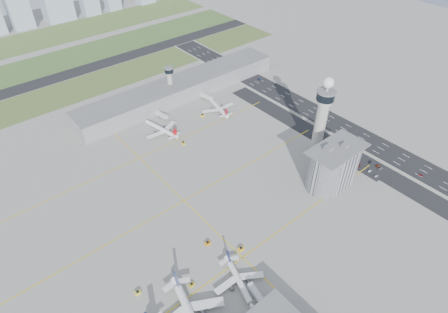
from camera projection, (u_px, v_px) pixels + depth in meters
ground at (256, 198)px, 257.64m from camera, size 1000.00×1000.00×0.00m
grass_strip_0 at (90, 85)px, 381.20m from camera, size 480.00×50.00×0.08m
grass_strip_1 at (62, 61)px, 425.69m from camera, size 480.00×60.00×0.08m
grass_strip_2 at (37, 39)px, 473.15m from camera, size 480.00×70.00×0.08m
runway at (75, 72)px, 403.13m from camera, size 480.00×22.00×0.10m
highway at (355, 135)px, 314.55m from camera, size 28.00×500.00×0.10m
barrier_left at (345, 141)px, 307.27m from camera, size 0.60×500.00×1.20m
barrier_right at (365, 128)px, 321.13m from camera, size 0.60×500.00×1.20m
landside_road at (347, 153)px, 296.24m from camera, size 18.00×260.00×0.08m
parking_lot at (359, 161)px, 288.13m from camera, size 20.00×44.00×0.10m
taxiway_line_h_0 at (243, 258)px, 220.03m from camera, size 260.00×0.60×0.01m
taxiway_line_h_1 at (184, 201)px, 255.63m from camera, size 260.00×0.60×0.01m
taxiway_line_h_2 at (139, 158)px, 291.22m from camera, size 260.00×0.60×0.01m
taxiway_line_v at (184, 201)px, 255.63m from camera, size 0.60×260.00×0.01m
control_tower at (322, 114)px, 275.79m from camera, size 14.00×14.00×64.50m
secondary_tower at (170, 80)px, 349.55m from camera, size 8.60×8.60×31.90m
admin_building at (333, 166)px, 260.62m from camera, size 42.00×24.00×33.50m
terminal_pier at (181, 88)px, 360.23m from camera, size 210.00×32.00×15.80m
airplane_near_b at (190, 312)px, 187.53m from camera, size 47.91×52.96×12.69m
airplane_near_c at (240, 280)px, 203.13m from camera, size 38.61×42.13×9.81m
airplane_far_a at (161, 127)px, 314.70m from camera, size 38.79×43.17×10.51m
airplane_far_b at (218, 105)px, 341.82m from camera, size 38.94×43.22×10.45m
jet_bridge_near_2 at (264, 307)px, 193.39m from camera, size 5.39×14.31×5.70m
jet_bridge_far_0 at (156, 113)px, 335.13m from camera, size 5.39×14.31×5.70m
jet_bridge_far_1 at (201, 95)px, 359.89m from camera, size 5.39×14.31×5.70m
tug_0 at (138, 292)px, 201.68m from camera, size 3.57×2.78×1.86m
tug_1 at (192, 285)px, 205.39m from camera, size 2.87×2.04×1.63m
tug_2 at (241, 249)px, 223.74m from camera, size 3.47×2.43×1.98m
tug_3 at (208, 243)px, 227.01m from camera, size 3.51×2.57×1.93m
tug_4 at (183, 143)px, 304.36m from camera, size 3.02×3.81×1.96m
tug_5 at (203, 115)px, 336.11m from camera, size 3.97×3.31×1.97m
car_lot_0 at (376, 176)px, 274.08m from camera, size 3.60×1.80×1.18m
car_lot_1 at (370, 171)px, 278.63m from camera, size 3.72×1.49×1.20m
car_lot_2 at (358, 166)px, 283.03m from camera, size 4.69×2.24×1.29m
car_lot_3 at (354, 162)px, 286.43m from camera, size 4.45×2.20×1.24m
car_lot_4 at (346, 157)px, 291.33m from camera, size 3.97×1.83×1.32m
car_lot_5 at (335, 151)px, 296.57m from camera, size 3.41×1.40×1.10m
car_lot_6 at (381, 169)px, 280.34m from camera, size 4.46×2.22×1.21m
car_lot_7 at (378, 166)px, 283.02m from camera, size 4.35×2.33×1.20m
car_lot_8 at (370, 162)px, 286.68m from camera, size 3.48×1.73×1.14m
car_lot_9 at (360, 156)px, 291.65m from camera, size 3.95×1.42×1.29m
car_lot_10 at (351, 151)px, 296.72m from camera, size 4.66×2.20×1.29m
car_lot_11 at (343, 147)px, 300.50m from camera, size 4.32×2.12×1.21m
car_hw_0 at (421, 175)px, 274.90m from camera, size 1.65×3.67×1.22m
car_hw_1 at (320, 116)px, 336.19m from camera, size 1.78×3.77×1.19m
car_hw_2 at (260, 79)px, 389.55m from camera, size 2.03×4.31×1.19m
car_hw_4 at (215, 63)px, 418.77m from camera, size 1.80×3.39×1.10m
skyline_bldg_10 at (90, 5)px, 536.47m from camera, size 23.01×18.41×27.75m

